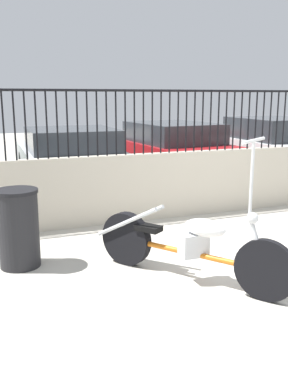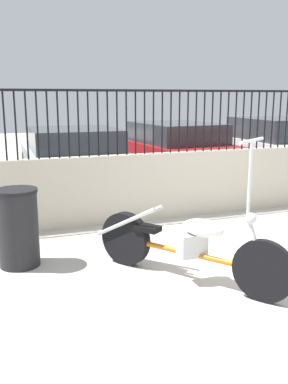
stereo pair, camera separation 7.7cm
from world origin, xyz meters
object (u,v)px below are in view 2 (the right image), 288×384
Objects in this scene: motorcycle_orange at (179,243)px; car_white at (273,147)px; car_silver at (74,157)px; car_red at (172,150)px; trash_bin at (18,228)px.

car_white is at bearing 100.45° from motorcycle_orange.
motorcycle_orange is 6.63m from car_white.
car_red reaches higher than car_silver.
car_red is (3.76, 4.31, 0.22)m from trash_bin.
motorcycle_orange is at bearing -177.64° from car_silver.
trash_bin is at bearing 123.82° from car_white.
trash_bin is 4.31m from car_silver.
motorcycle_orange reaches higher than car_white.
car_red reaches higher than trash_bin.
motorcycle_orange reaches higher than car_red.
car_white is (2.42, -0.52, 0.03)m from car_red.
car_silver is 0.92× the size of car_white.
motorcycle_orange is 5.70m from car_red.
car_red is (2.35, 0.24, 0.02)m from car_silver.
motorcycle_orange is 1.80m from trash_bin.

